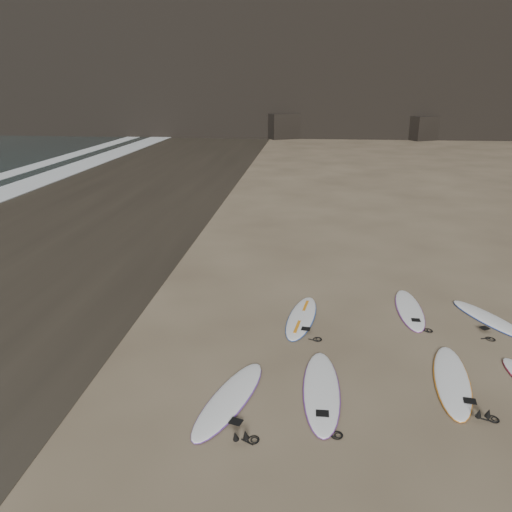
{
  "coord_description": "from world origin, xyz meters",
  "views": [
    {
      "loc": [
        -3.09,
        -8.33,
        5.3
      ],
      "look_at": [
        -4.21,
        2.63,
        1.5
      ],
      "focal_mm": 35.0,
      "sensor_mm": 36.0,
      "label": 1
    }
  ],
  "objects_px": {
    "surfboard_5": "(302,317)",
    "surfboard_6": "(410,309)",
    "surfboard_1": "(321,390)",
    "surfboard_0": "(230,398)",
    "surfboard_2": "(452,380)",
    "surfboard_7": "(489,319)"
  },
  "relations": [
    {
      "from": "surfboard_0",
      "to": "surfboard_2",
      "type": "distance_m",
      "value": 4.2
    },
    {
      "from": "surfboard_1",
      "to": "surfboard_5",
      "type": "bearing_deg",
      "value": 97.7
    },
    {
      "from": "surfboard_0",
      "to": "surfboard_7",
      "type": "relative_size",
      "value": 1.1
    },
    {
      "from": "surfboard_1",
      "to": "surfboard_7",
      "type": "height_order",
      "value": "surfboard_1"
    },
    {
      "from": "surfboard_6",
      "to": "surfboard_7",
      "type": "relative_size",
      "value": 1.05
    },
    {
      "from": "surfboard_0",
      "to": "surfboard_5",
      "type": "distance_m",
      "value": 3.61
    },
    {
      "from": "surfboard_1",
      "to": "surfboard_6",
      "type": "bearing_deg",
      "value": 58.62
    },
    {
      "from": "surfboard_6",
      "to": "surfboard_7",
      "type": "height_order",
      "value": "surfboard_6"
    },
    {
      "from": "surfboard_0",
      "to": "surfboard_2",
      "type": "xyz_separation_m",
      "value": [
        4.07,
        1.01,
        0.0
      ]
    },
    {
      "from": "surfboard_0",
      "to": "surfboard_6",
      "type": "height_order",
      "value": "surfboard_0"
    },
    {
      "from": "surfboard_1",
      "to": "surfboard_5",
      "type": "height_order",
      "value": "surfboard_1"
    },
    {
      "from": "surfboard_5",
      "to": "surfboard_6",
      "type": "height_order",
      "value": "same"
    },
    {
      "from": "surfboard_1",
      "to": "surfboard_6",
      "type": "xyz_separation_m",
      "value": [
        2.24,
        3.69,
        -0.0
      ]
    },
    {
      "from": "surfboard_1",
      "to": "surfboard_7",
      "type": "distance_m",
      "value": 5.23
    },
    {
      "from": "surfboard_0",
      "to": "surfboard_2",
      "type": "height_order",
      "value": "surfboard_2"
    },
    {
      "from": "surfboard_1",
      "to": "surfboard_7",
      "type": "relative_size",
      "value": 1.16
    },
    {
      "from": "surfboard_1",
      "to": "surfboard_6",
      "type": "distance_m",
      "value": 4.32
    },
    {
      "from": "surfboard_6",
      "to": "surfboard_1",
      "type": "bearing_deg",
      "value": -119.93
    },
    {
      "from": "surfboard_0",
      "to": "surfboard_5",
      "type": "relative_size",
      "value": 1.05
    },
    {
      "from": "surfboard_1",
      "to": "surfboard_0",
      "type": "bearing_deg",
      "value": -165.41
    },
    {
      "from": "surfboard_5",
      "to": "surfboard_6",
      "type": "relative_size",
      "value": 1.0
    },
    {
      "from": "surfboard_2",
      "to": "surfboard_7",
      "type": "xyz_separation_m",
      "value": [
        1.58,
        2.75,
        -0.0
      ]
    }
  ]
}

